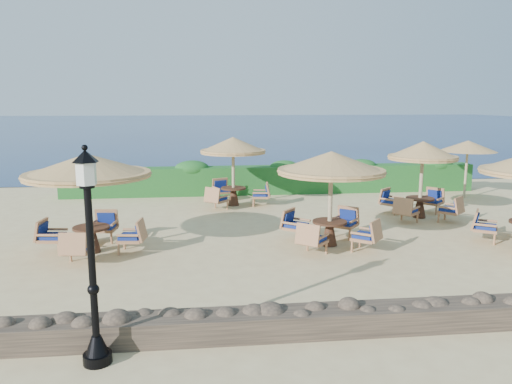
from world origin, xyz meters
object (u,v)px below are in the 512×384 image
extra_parasol (468,146)px  cafe_set_4 (422,170)px  cafe_set_1 (331,180)px  cafe_set_3 (233,158)px  lamp_post (92,267)px  cafe_set_0 (88,181)px

extra_parasol → cafe_set_4: (-3.41, -3.19, -0.49)m
cafe_set_1 → cafe_set_3: size_ratio=1.09×
extra_parasol → cafe_set_4: cafe_set_4 is taller
lamp_post → cafe_set_0: lamp_post is taller
lamp_post → cafe_set_1: lamp_post is taller
lamp_post → cafe_set_1: 7.83m
cafe_set_3 → cafe_set_4: size_ratio=1.03×
extra_parasol → lamp_post: bearing=-136.4°
lamp_post → extra_parasol: lamp_post is taller
extra_parasol → cafe_set_0: cafe_set_0 is taller
cafe_set_1 → cafe_set_3: bearing=111.7°
lamp_post → cafe_set_3: lamp_post is taller
cafe_set_0 → cafe_set_4: 10.86m
cafe_set_1 → cafe_set_3: (-2.29, 5.77, -0.03)m
cafe_set_0 → cafe_set_3: (4.19, 5.68, -0.10)m
cafe_set_3 → lamp_post: bearing=-104.1°
extra_parasol → cafe_set_0: bearing=-156.4°
cafe_set_3 → cafe_set_4: (6.28, -2.80, -0.16)m
extra_parasol → cafe_set_4: 4.69m
cafe_set_0 → extra_parasol: bearing=23.6°
cafe_set_0 → cafe_set_1: size_ratio=1.11×
cafe_set_3 → cafe_set_4: same height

